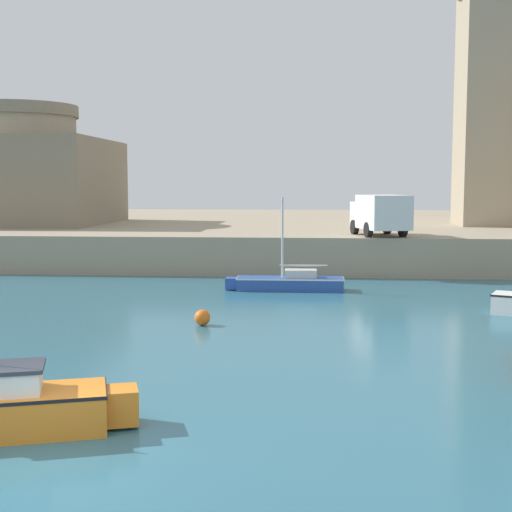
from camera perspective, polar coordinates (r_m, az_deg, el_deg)
ground_plane at (r=13.41m, az=-16.27°, el=-15.81°), size 200.00×200.00×0.00m
quay_seawall at (r=57.21m, az=0.08°, el=1.96°), size 120.00×40.00×2.08m
sailboat_blue_0 at (r=32.78m, az=2.63°, el=-2.08°), size 5.43×1.28×4.28m
mooring_buoy at (r=24.76m, az=-4.31°, el=-4.93°), size 0.55×0.55×0.55m
fortress at (r=53.08m, az=-18.24°, el=6.15°), size 12.02×12.02×8.22m
lighthouse at (r=51.87m, az=17.69°, el=10.48°), size 2.16×2.16×14.91m
truck_on_quay at (r=38.84m, az=9.90°, el=3.39°), size 3.06×4.68×2.20m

